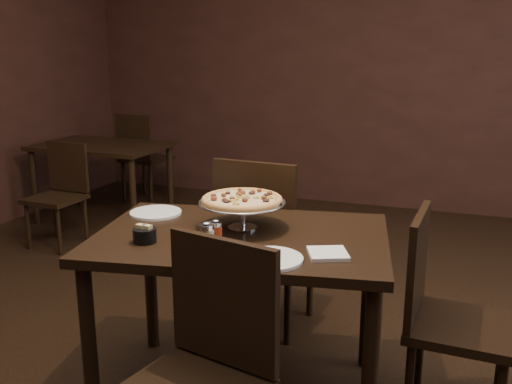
% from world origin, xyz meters
% --- Properties ---
extents(room, '(6.04, 7.04, 2.84)m').
position_xyz_m(room, '(0.06, 0.03, 1.40)').
color(room, black).
rests_on(room, ground).
extents(dining_table, '(1.36, 1.03, 0.77)m').
position_xyz_m(dining_table, '(-0.01, 0.04, 0.67)').
color(dining_table, black).
rests_on(dining_table, ground).
extents(background_table, '(1.13, 0.75, 0.71)m').
position_xyz_m(background_table, '(-2.20, 2.15, 0.61)').
color(background_table, black).
rests_on(background_table, ground).
extents(pizza_stand, '(0.38, 0.38, 0.16)m').
position_xyz_m(pizza_stand, '(-0.03, 0.11, 0.90)').
color(pizza_stand, '#B6B7BD').
rests_on(pizza_stand, dining_table).
extents(parmesan_shaker, '(0.06, 0.06, 0.11)m').
position_xyz_m(parmesan_shaker, '(-0.07, -0.17, 0.82)').
color(parmesan_shaker, beige).
rests_on(parmesan_shaker, dining_table).
extents(pepper_flake_shaker, '(0.05, 0.05, 0.10)m').
position_xyz_m(pepper_flake_shaker, '(-0.07, -0.09, 0.82)').
color(pepper_flake_shaker, maroon).
rests_on(pepper_flake_shaker, dining_table).
extents(packet_caddy, '(0.10, 0.10, 0.07)m').
position_xyz_m(packet_caddy, '(-0.34, -0.20, 0.80)').
color(packet_caddy, black).
rests_on(packet_caddy, dining_table).
extents(napkin_stack, '(0.19, 0.19, 0.02)m').
position_xyz_m(napkin_stack, '(0.40, -0.09, 0.78)').
color(napkin_stack, white).
rests_on(napkin_stack, dining_table).
extents(plate_left, '(0.25, 0.25, 0.01)m').
position_xyz_m(plate_left, '(-0.51, 0.18, 0.78)').
color(plate_left, white).
rests_on(plate_left, dining_table).
extents(plate_near, '(0.26, 0.26, 0.01)m').
position_xyz_m(plate_near, '(0.21, -0.21, 0.78)').
color(plate_near, white).
rests_on(plate_near, dining_table).
extents(serving_spatula, '(0.15, 0.15, 0.02)m').
position_xyz_m(serving_spatula, '(0.10, 0.08, 0.90)').
color(serving_spatula, '#B6B7BD').
rests_on(serving_spatula, pizza_stand).
extents(chair_far, '(0.49, 0.49, 0.99)m').
position_xyz_m(chair_far, '(-0.13, 0.66, 0.54)').
color(chair_far, black).
rests_on(chair_far, ground).
extents(chair_near, '(0.52, 0.52, 0.93)m').
position_xyz_m(chair_near, '(0.10, -0.58, 0.51)').
color(chair_near, black).
rests_on(chair_near, ground).
extents(chair_side, '(0.44, 0.44, 0.90)m').
position_xyz_m(chair_side, '(0.84, 0.18, 0.49)').
color(chair_side, black).
rests_on(chair_side, ground).
extents(bg_chair_far, '(0.47, 0.47, 0.90)m').
position_xyz_m(bg_chair_far, '(-2.22, 2.84, 0.49)').
color(bg_chair_far, black).
rests_on(bg_chair_far, ground).
extents(bg_chair_near, '(0.40, 0.40, 0.82)m').
position_xyz_m(bg_chair_near, '(-2.13, 1.47, 0.45)').
color(bg_chair_near, black).
rests_on(bg_chair_near, ground).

